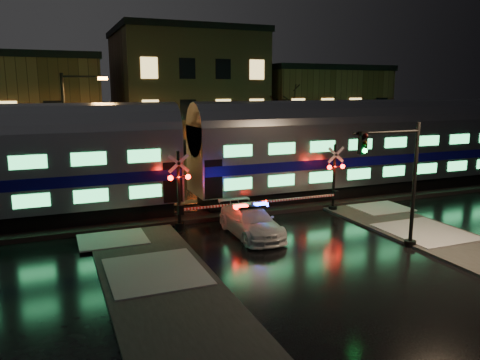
% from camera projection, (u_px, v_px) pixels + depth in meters
% --- Properties ---
extents(ground, '(120.00, 120.00, 0.00)m').
position_uv_depth(ground, '(275.00, 232.00, 22.66)').
color(ground, black).
rests_on(ground, ground).
extents(ballast, '(90.00, 4.20, 0.24)m').
position_uv_depth(ballast, '(237.00, 206.00, 27.18)').
color(ballast, black).
rests_on(ballast, ground).
extents(sidewalk_left, '(4.00, 20.00, 0.12)m').
position_uv_depth(sidewalk_left, '(176.00, 307.00, 14.78)').
color(sidewalk_left, '#2D2D2D').
rests_on(sidewalk_left, ground).
extents(sidewalk_right, '(4.00, 20.00, 0.12)m').
position_uv_depth(sidewalk_right, '(478.00, 253.00, 19.61)').
color(sidewalk_right, '#2D2D2D').
rests_on(sidewalk_right, ground).
extents(building_left, '(14.00, 10.00, 9.00)m').
position_uv_depth(building_left, '(5.00, 119.00, 36.95)').
color(building_left, brown).
rests_on(building_left, ground).
extents(building_mid, '(12.00, 11.00, 11.50)m').
position_uv_depth(building_mid, '(186.00, 101.00, 42.73)').
color(building_mid, brown).
rests_on(building_mid, ground).
extents(building_right, '(12.00, 10.00, 8.50)m').
position_uv_depth(building_right, '(312.00, 115.00, 47.39)').
color(building_right, brown).
rests_on(building_right, ground).
extents(train, '(51.00, 3.12, 5.92)m').
position_uv_depth(train, '(185.00, 153.00, 25.41)').
color(train, black).
rests_on(train, ballast).
extents(police_car, '(1.94, 4.75, 1.54)m').
position_uv_depth(police_car, '(251.00, 221.00, 22.05)').
color(police_car, white).
rests_on(police_car, ground).
extents(crossing_signal_right, '(5.39, 0.64, 3.82)m').
position_uv_depth(crossing_signal_right, '(329.00, 185.00, 26.10)').
color(crossing_signal_right, black).
rests_on(crossing_signal_right, ground).
extents(crossing_signal_left, '(5.49, 0.64, 3.89)m').
position_uv_depth(crossing_signal_left, '(187.00, 197.00, 23.04)').
color(crossing_signal_left, black).
rests_on(crossing_signal_left, ground).
extents(traffic_light, '(3.54, 0.67, 5.47)m').
position_uv_depth(traffic_light, '(399.00, 184.00, 19.74)').
color(traffic_light, black).
rests_on(traffic_light, ground).
extents(streetlight, '(2.58, 0.27, 7.72)m').
position_uv_depth(streetlight, '(70.00, 131.00, 26.75)').
color(streetlight, black).
rests_on(streetlight, ground).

